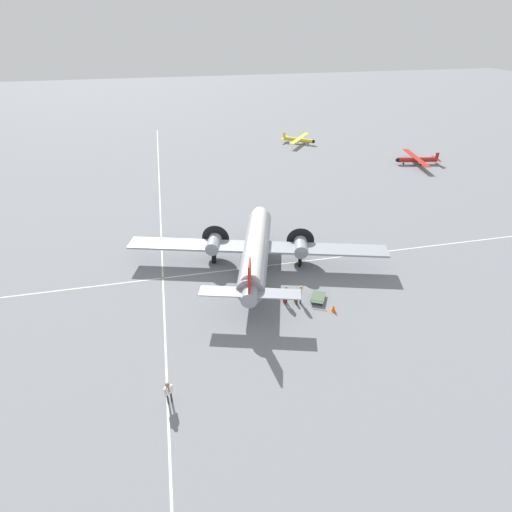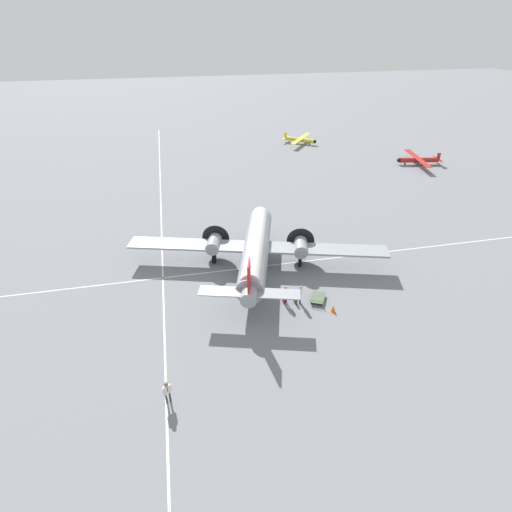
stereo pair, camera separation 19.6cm
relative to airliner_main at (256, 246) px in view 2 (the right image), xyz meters
name	(u,v)px [view 2 (the right image)]	position (x,y,z in m)	size (l,w,h in m)	color
ground_plane	(256,270)	(0.39, -0.11, -2.44)	(300.00, 300.00, 0.00)	slate
apron_line_eastwest	(163,281)	(0.39, -9.23, -2.44)	(120.00, 0.16, 0.01)	silver
apron_line_northsouth	(255,267)	(-0.08, -0.11, -2.44)	(0.16, 120.00, 0.01)	silver
airliner_main	(256,246)	(0.00, 0.00, 0.00)	(16.77, 25.28, 5.55)	#9399A3
crew_foreground	(167,390)	(14.76, -9.06, -1.32)	(0.38, 0.56, 1.83)	#2D2D33
passenger_boarding	(285,293)	(6.10, 1.27, -1.40)	(0.37, 0.50, 1.71)	navy
ramp_agent	(301,293)	(6.48, 2.53, -1.33)	(0.60, 0.31, 1.82)	navy
suitcase_near_door	(284,300)	(6.13, 1.17, -2.19)	(0.44, 0.17, 0.54)	maroon
suitcase_upright_spare	(296,300)	(6.41, 2.15, -2.16)	(0.49, 0.18, 0.60)	#47331E
baggage_cart	(318,298)	(6.43, 4.21, -2.17)	(2.13, 1.86, 0.56)	#4C6047
light_aircraft_distant	(418,160)	(-25.99, 33.66, -1.64)	(9.90, 7.45, 1.92)	#B2231E
light_aircraft_taxiing	(300,140)	(-42.55, 18.12, -1.67)	(7.76, 6.82, 1.79)	yellow
traffic_cone	(333,309)	(8.20, 4.95, -2.16)	(0.46, 0.46, 0.61)	orange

